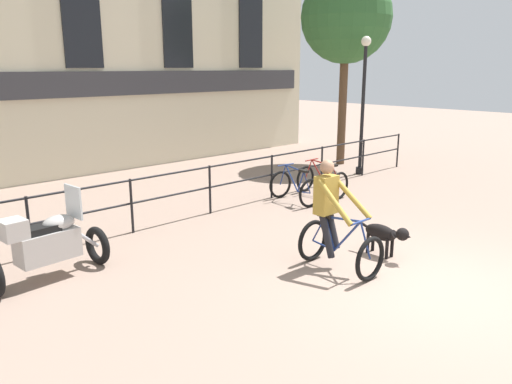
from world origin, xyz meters
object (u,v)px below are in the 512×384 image
Objects in this scene: cyclist_with_bike at (334,221)px; street_lamp at (363,98)px; parked_motorcycle at (47,244)px; dog at (385,234)px; parked_bicycle_mid_left at (322,181)px; parked_bicycle_near_lamp at (295,188)px.

street_lamp reaches higher than cyclist_with_bike.
dog is at bearing -128.13° from parked_motorcycle.
cyclist_with_bike reaches higher than parked_motorcycle.
street_lamp is (9.65, 1.27, 1.64)m from parked_motorcycle.
parked_motorcycle reaches higher than parked_bicycle_mid_left.
cyclist_with_bike is at bearing 39.23° from parked_bicycle_mid_left.
parked_bicycle_near_lamp is at bearing -1.95° from parked_bicycle_mid_left.
parked_bicycle_mid_left is at bearing -173.32° from parked_bicycle_near_lamp.
cyclist_with_bike is 1.44× the size of parked_bicycle_near_lamp.
cyclist_with_bike is 4.29m from parked_motorcycle.
parked_bicycle_near_lamp is (5.86, 0.42, -0.20)m from parked_motorcycle.
parked_motorcycle is (-3.41, 2.60, -0.20)m from cyclist_with_bike.
dog is 4.12m from parked_bicycle_mid_left.
street_lamp is at bearing -160.66° from parked_bicycle_near_lamp.
dog is 3.61m from parked_bicycle_near_lamp.
dog is 5.29m from parked_motorcycle.
parked_motorcycle reaches higher than dog.
street_lamp is (2.79, 0.85, 1.85)m from parked_bicycle_mid_left.
street_lamp is (6.24, 3.87, 1.44)m from cyclist_with_bike.
street_lamp is at bearing 32.32° from cyclist_with_bike.
parked_motorcycle is at bearing 149.39° from dog.
parked_motorcycle is 6.87m from parked_bicycle_mid_left.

